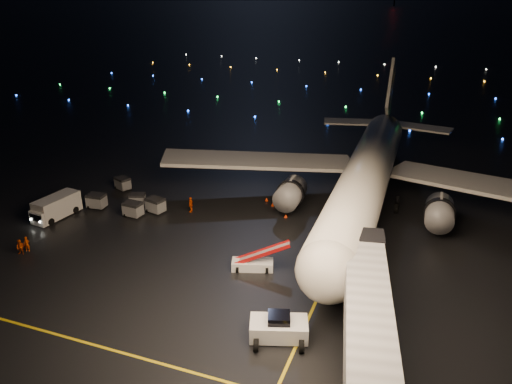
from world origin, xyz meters
TOP-DOWN VIEW (x-y plane):
  - ground at (0.00, 300.00)m, footprint 2000.00×2000.00m
  - lane_centre at (12.00, 15.00)m, footprint 0.25×80.00m
  - lane_cross at (-5.00, -10.00)m, footprint 60.00×0.25m
  - airliner at (12.73, 25.13)m, footprint 55.33×52.69m
  - pushback_tug at (10.41, -4.13)m, footprint 5.03×3.66m
  - belt_loader at (4.82, 4.77)m, footprint 6.09×3.37m
  - service_truck at (-21.26, 7.84)m, footprint 3.10×7.32m
  - crew_a at (-18.43, -0.11)m, footprint 0.69×0.55m
  - crew_b at (-18.51, -0.90)m, footprint 0.93×0.78m
  - crew_c at (-6.96, 14.60)m, footprint 0.63×1.20m
  - safety_cone_0 at (4.38, 17.12)m, footprint 0.52×0.52m
  - safety_cone_1 at (0.60, 21.01)m, footprint 0.48×0.48m
  - safety_cone_2 at (1.83, 19.81)m, footprint 0.58×0.58m
  - safety_cone_3 at (-13.88, 31.73)m, footprint 0.47×0.47m
  - taxiway_lights at (0.00, 106.00)m, footprint 164.00×92.00m
  - baggage_cart_0 at (-10.95, 13.01)m, footprint 2.44×1.97m
  - baggage_cart_1 at (-14.12, 13.98)m, footprint 2.19×1.86m
  - baggage_cart_2 at (-12.85, 11.03)m, footprint 2.24×1.65m
  - baggage_cart_3 at (-18.48, 11.57)m, footprint 2.28×1.68m
  - baggage_cart_4 at (-19.01, 17.91)m, footprint 2.44×2.13m

SIDE VIEW (x-z plane):
  - ground at x=0.00m, z-range 0.00..0.00m
  - lane_centre at x=12.00m, z-range 0.00..0.02m
  - lane_cross at x=-5.00m, z-range 0.00..0.02m
  - taxiway_lights at x=0.00m, z-range 0.00..0.36m
  - safety_cone_3 at x=-13.88m, z-range 0.00..0.45m
  - safety_cone_0 at x=4.38m, z-range 0.00..0.48m
  - safety_cone_2 at x=1.83m, z-range 0.00..0.50m
  - safety_cone_1 at x=0.60m, z-range 0.00..0.51m
  - baggage_cart_1 at x=-14.12m, z-range 0.00..1.58m
  - crew_a at x=-18.43m, z-range 0.00..1.63m
  - crew_b at x=-18.51m, z-range 0.00..1.68m
  - baggage_cart_4 at x=-19.01m, z-range 0.00..1.73m
  - baggage_cart_2 at x=-12.85m, z-range 0.00..1.81m
  - baggage_cart_0 at x=-10.95m, z-range 0.00..1.82m
  - baggage_cart_3 at x=-18.48m, z-range 0.00..1.84m
  - crew_c at x=-6.96m, z-range 0.00..1.95m
  - pushback_tug at x=10.41m, z-range 0.00..2.15m
  - service_truck at x=-21.26m, z-range 0.00..2.62m
  - belt_loader at x=4.82m, z-range 0.00..2.85m
  - airliner at x=12.73m, z-range 0.00..15.34m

